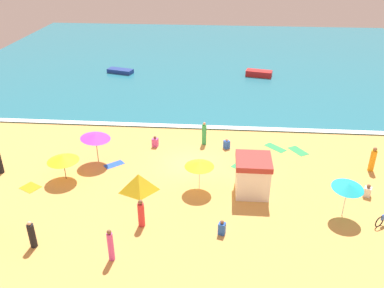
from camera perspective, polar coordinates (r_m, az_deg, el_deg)
name	(u,v)px	position (r m, az deg, el deg)	size (l,w,h in m)	color
ground_plane	(189,164)	(29.43, -0.43, -2.87)	(60.00, 60.00, 0.00)	#E0A856
ocean_water	(207,59)	(55.35, 2.18, 11.97)	(60.00, 44.00, 0.10)	teal
wave_breaker_foam	(195,126)	(34.94, 0.48, 2.50)	(57.00, 0.70, 0.01)	white
lifeguard_cabana	(253,175)	(26.04, 8.55, -4.39)	(2.23, 2.40, 2.47)	white
beach_umbrella_1	(348,186)	(24.87, 21.17, -5.54)	(2.23, 2.25, 2.34)	silver
beach_umbrella_2	(63,158)	(28.24, -17.79, -1.90)	(3.00, 3.00, 1.86)	#4C3823
beach_umbrella_3	(95,136)	(29.57, -13.48, 1.07)	(2.35, 2.33, 2.38)	#4C3823
beach_umbrella_4	(199,164)	(25.73, 1.05, -2.89)	(2.34, 2.34, 2.03)	silver
beach_tent	(139,183)	(26.33, -7.53, -5.47)	(2.25, 1.92, 1.32)	yellow
beachgoer_0	(368,191)	(28.15, 23.54, -6.13)	(0.58, 0.58, 0.87)	white
beachgoer_1	(141,214)	(23.37, -7.20, -9.73)	(0.53, 0.53, 1.77)	red
beachgoer_3	(222,228)	(22.95, 4.24, -11.74)	(0.45, 0.45, 0.91)	blue
beachgoer_4	(373,160)	(30.96, 24.14, -2.04)	(0.53, 0.53, 1.85)	orange
beachgoer_5	(32,235)	(23.45, -21.67, -11.85)	(0.51, 0.51, 1.65)	black
beachgoer_6	(155,142)	(31.85, -5.22, 0.29)	(0.49, 0.49, 0.89)	#D84CA5
beachgoer_7	(204,134)	(31.86, 1.73, 1.44)	(0.40, 0.40, 1.90)	green
beachgoer_8	(227,144)	(31.56, 4.91, -0.01)	(0.55, 0.55, 0.83)	blue
beachgoer_10	(111,245)	(21.43, -11.42, -13.87)	(0.43, 0.43, 1.90)	#D84CA5
beach_towel_0	(275,148)	(32.31, 11.68, -0.52)	(1.76, 1.78, 0.01)	green
beach_towel_1	(298,151)	(32.24, 14.76, -0.96)	(1.58, 1.81, 0.01)	green
beach_towel_2	(244,168)	(29.13, 7.31, -3.45)	(1.92, 1.67, 0.01)	green
beach_towel_3	(30,187)	(28.89, -21.85, -5.72)	(1.49, 1.41, 0.01)	orange
beach_towel_4	(114,164)	(29.92, -10.94, -2.86)	(1.52, 1.46, 0.01)	blue
small_boat_0	(120,71)	(49.80, -10.09, 10.12)	(3.23, 1.97, 0.46)	navy
small_boat_1	(259,73)	(48.46, 9.43, 9.82)	(3.16, 1.85, 0.67)	red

